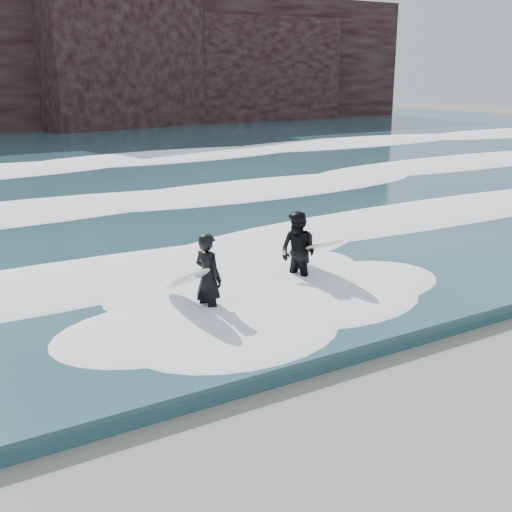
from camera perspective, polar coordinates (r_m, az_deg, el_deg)
name	(u,v)px	position (r m, az deg, el deg)	size (l,w,h in m)	color
sea	(39,158)	(33.98, -18.70, 8.28)	(90.00, 52.00, 0.30)	#244652
foam_near	(239,242)	(15.38, -1.52, 1.26)	(60.00, 3.20, 0.20)	white
foam_mid	(134,194)	(21.59, -10.83, 5.41)	(60.00, 4.00, 0.24)	white
foam_far	(60,161)	(30.08, -16.99, 8.07)	(60.00, 4.80, 0.30)	white
surfer_left	(204,278)	(11.37, -4.64, -2.00)	(0.95, 1.73, 1.65)	black
surfer_right	(300,252)	(12.94, 3.96, 0.36)	(1.21, 2.00, 1.67)	black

